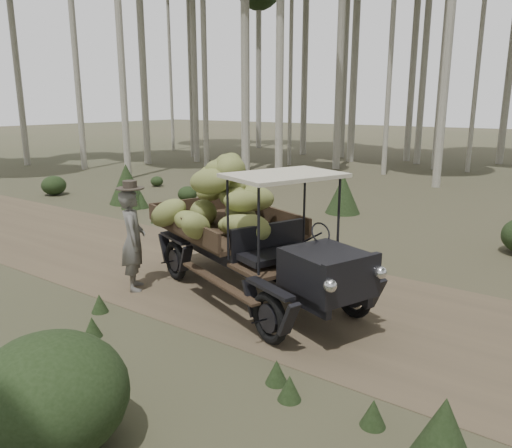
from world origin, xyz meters
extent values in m
plane|color=#473D2B|center=(0.00, 0.00, 0.00)|extent=(120.00, 120.00, 0.00)
cube|color=brown|center=(0.00, 0.00, 0.00)|extent=(70.00, 4.00, 0.01)
cube|color=black|center=(3.57, -0.95, 0.98)|extent=(1.24, 1.22, 0.54)
cube|color=black|center=(4.07, -1.14, 0.98)|extent=(0.44, 0.95, 0.61)
cube|color=black|center=(2.29, -0.46, 1.08)|extent=(0.56, 1.31, 0.54)
cube|color=#38281C|center=(1.01, 0.02, 0.98)|extent=(3.19, 2.62, 0.08)
cube|color=#38281C|center=(1.32, 0.84, 1.15)|extent=(2.58, 1.02, 0.31)
cube|color=#38281C|center=(0.69, -0.80, 1.15)|extent=(2.58, 1.02, 0.31)
cube|color=#38281C|center=(-0.28, 0.51, 1.15)|extent=(0.68, 1.67, 0.31)
cube|color=#BEB69E|center=(2.68, -0.61, 2.17)|extent=(1.64, 1.95, 0.06)
cube|color=black|center=(2.10, 0.01, 0.61)|extent=(4.25, 1.68, 0.18)
cube|color=black|center=(1.84, -0.69, 0.61)|extent=(4.25, 1.68, 0.18)
torus|color=black|center=(3.66, -0.15, 0.37)|extent=(0.74, 0.39, 0.74)
torus|color=black|center=(3.11, -1.61, 0.37)|extent=(0.74, 0.39, 0.74)
torus|color=black|center=(0.82, 0.93, 0.37)|extent=(0.74, 0.39, 0.74)
torus|color=black|center=(0.27, -0.54, 0.37)|extent=(0.74, 0.39, 0.74)
sphere|color=beige|center=(4.30, -0.75, 1.03)|extent=(0.18, 0.18, 0.18)
sphere|color=beige|center=(3.99, -1.58, 1.03)|extent=(0.18, 0.18, 0.18)
ellipsoid|color=olive|center=(1.82, -0.45, 1.23)|extent=(0.91, 0.63, 0.44)
ellipsoid|color=olive|center=(1.15, 0.58, 1.59)|extent=(0.88, 0.69, 0.57)
ellipsoid|color=olive|center=(0.96, -0.32, 1.88)|extent=(0.90, 0.52, 0.56)
ellipsoid|color=olive|center=(1.14, -0.01, 2.12)|extent=(0.81, 0.62, 0.59)
ellipsoid|color=olive|center=(1.56, -0.33, 1.20)|extent=(0.70, 0.76, 0.39)
ellipsoid|color=olive|center=(1.54, -0.17, 1.58)|extent=(0.69, 0.78, 0.43)
ellipsoid|color=olive|center=(0.88, 0.15, 1.89)|extent=(0.79, 0.91, 0.65)
ellipsoid|color=olive|center=(0.97, -0.04, 2.05)|extent=(0.66, 0.40, 0.38)
ellipsoid|color=olive|center=(0.84, -0.67, 1.20)|extent=(0.84, 0.51, 0.54)
ellipsoid|color=olive|center=(1.17, 0.04, 1.60)|extent=(0.88, 0.64, 0.56)
ellipsoid|color=olive|center=(1.07, 0.11, 1.82)|extent=(0.89, 0.55, 0.42)
ellipsoid|color=olive|center=(1.03, 0.12, 2.09)|extent=(0.67, 0.96, 0.70)
ellipsoid|color=olive|center=(1.18, 0.28, 1.22)|extent=(0.45, 0.90, 0.73)
ellipsoid|color=olive|center=(0.28, 0.51, 1.53)|extent=(0.76, 0.75, 0.52)
ellipsoid|color=olive|center=(0.78, 0.31, 1.89)|extent=(0.85, 0.89, 0.54)
ellipsoid|color=olive|center=(0.87, 0.21, 2.08)|extent=(0.44, 0.67, 0.50)
ellipsoid|color=olive|center=(0.58, -0.09, 1.24)|extent=(0.89, 1.00, 0.67)
ellipsoid|color=olive|center=(1.50, 0.23, 1.56)|extent=(0.87, 0.89, 0.53)
ellipsoid|color=olive|center=(0.69, 0.00, 1.90)|extent=(0.64, 0.76, 0.44)
ellipsoid|color=olive|center=(1.22, -0.05, 2.09)|extent=(0.46, 0.60, 0.46)
ellipsoid|color=olive|center=(2.04, -0.52, 1.25)|extent=(0.73, 0.55, 0.44)
ellipsoid|color=olive|center=(0.31, -0.71, 1.31)|extent=(0.95, 0.69, 0.74)
ellipsoid|color=olive|center=(1.32, -1.09, 1.29)|extent=(0.60, 0.87, 0.68)
imported|color=#5A5852|center=(0.02, -1.30, 0.89)|extent=(0.77, 0.75, 1.78)
cylinder|color=#352D25|center=(0.02, -1.30, 1.81)|extent=(0.67, 0.67, 0.02)
cylinder|color=#352D25|center=(0.02, -1.30, 1.87)|extent=(0.34, 0.34, 0.14)
cylinder|color=#B2AD9E|center=(-18.22, 7.26, 7.14)|extent=(0.31, 0.31, 14.27)
cylinder|color=#B2AD9E|center=(-13.52, 11.30, 7.60)|extent=(0.36, 0.36, 15.21)
cylinder|color=#B2AD9E|center=(-5.29, 18.60, 8.18)|extent=(0.38, 0.38, 16.36)
cylinder|color=#B2AD9E|center=(-10.23, 12.27, 7.55)|extent=(0.28, 0.28, 15.09)
cylinder|color=#B2AD9E|center=(-2.87, 20.69, 7.86)|extent=(0.34, 0.34, 15.72)
cylinder|color=#B2AD9E|center=(-14.34, 22.55, 7.68)|extent=(0.39, 0.39, 15.36)
cylinder|color=#B2AD9E|center=(-13.90, 15.17, 8.35)|extent=(0.20, 0.20, 16.70)
ellipsoid|color=#233319|center=(2.69, -4.61, 0.59)|extent=(1.45, 1.45, 1.16)
cone|color=#233319|center=(-5.17, 3.44, 0.26)|extent=(0.46, 0.46, 0.51)
cone|color=#233319|center=(-6.10, 3.67, 0.64)|extent=(1.16, 1.16, 1.29)
cone|color=#233319|center=(-4.86, 8.39, 0.38)|extent=(0.68, 0.68, 0.76)
cone|color=#233319|center=(-5.36, 3.24, 0.39)|extent=(0.70, 0.70, 0.78)
ellipsoid|color=#233319|center=(-7.80, 6.56, 0.20)|extent=(0.49, 0.49, 0.39)
ellipsoid|color=#233319|center=(-9.37, 3.14, 0.35)|extent=(0.85, 0.85, 0.68)
cone|color=#233319|center=(0.24, 6.46, 0.57)|extent=(1.03, 1.03, 1.14)
ellipsoid|color=#233319|center=(-4.68, 5.00, 0.26)|extent=(0.64, 0.64, 0.51)
cone|color=#233319|center=(-4.17, 5.76, 0.24)|extent=(0.44, 0.44, 0.49)
cone|color=#233319|center=(0.52, 2.71, 0.15)|extent=(0.27, 0.27, 0.30)
cone|color=#233319|center=(4.05, -2.59, 0.15)|extent=(0.27, 0.27, 0.30)
cone|color=#233319|center=(-3.94, 2.99, 0.15)|extent=(0.27, 0.27, 0.30)
cone|color=#233319|center=(-1.80, 2.97, 0.15)|extent=(0.27, 0.27, 0.30)
cone|color=#233319|center=(3.74, -2.39, 0.15)|extent=(0.27, 0.27, 0.30)
cone|color=#233319|center=(0.34, 2.98, 0.15)|extent=(0.27, 0.27, 0.30)
cone|color=#233319|center=(1.67, 2.37, 0.15)|extent=(0.27, 0.27, 0.30)
cone|color=#233319|center=(-2.22, 2.79, 0.15)|extent=(0.27, 0.27, 0.30)
cone|color=#233319|center=(-2.40, 2.49, 0.15)|extent=(0.27, 0.27, 0.30)
cone|color=#233319|center=(0.98, -2.91, 0.15)|extent=(0.27, 0.27, 0.30)
cone|color=#233319|center=(2.06, 2.40, 0.15)|extent=(0.27, 0.27, 0.30)
cone|color=#233319|center=(-3.37, 2.34, 0.15)|extent=(0.27, 0.27, 0.30)
cone|color=#233319|center=(0.35, -2.32, 0.15)|extent=(0.27, 0.27, 0.30)
cone|color=#233319|center=(4.99, -2.48, 0.15)|extent=(0.27, 0.27, 0.30)
camera|label=1|loc=(6.63, -6.81, 3.24)|focal=35.00mm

